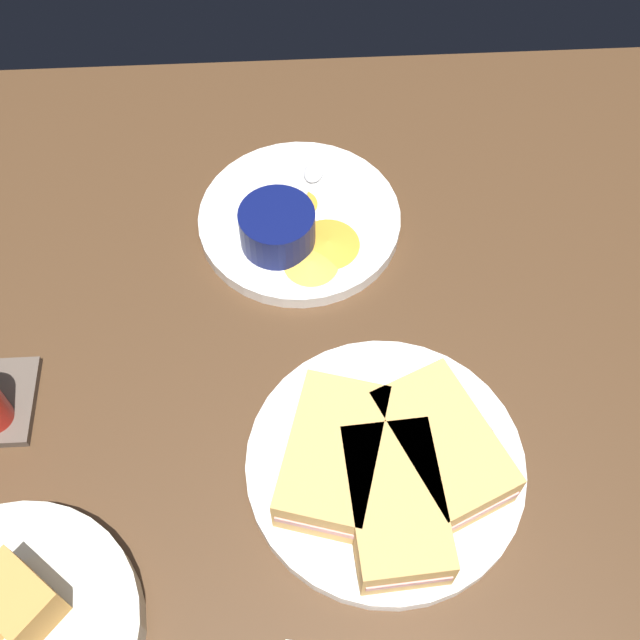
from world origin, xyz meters
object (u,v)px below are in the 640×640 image
object	(u,v)px
plate_sandwich_main	(385,465)
ramekin_dark_sauce	(453,456)
sandwich_half_far	(395,504)
sandwich_half_extra	(442,447)
bread_basket_rear	(7,632)
plate_chips_companion	(303,220)
spoon_by_dark_ramekin	(390,438)
ramekin_light_gravy	(277,227)
sandwich_half_near	(333,455)
spoon_by_gravy_ramekin	(311,181)

from	to	relation	value
plate_sandwich_main	ramekin_dark_sauce	world-z (taller)	ramekin_dark_sauce
plate_sandwich_main	ramekin_dark_sauce	size ratio (longest dim) A/B	3.41
sandwich_half_far	sandwich_half_extra	bearing A→B (deg)	-43.13
ramekin_dark_sauce	bread_basket_rear	size ratio (longest dim) A/B	0.35
plate_sandwich_main	bread_basket_rear	distance (cm)	33.97
sandwich_half_far	bread_basket_rear	xyz separation A→B (cm)	(-8.08, 31.58, -1.95)
sandwich_half_extra	plate_chips_companion	size ratio (longest dim) A/B	0.68
spoon_by_dark_ramekin	ramekin_light_gravy	distance (cm)	25.24
plate_chips_companion	bread_basket_rear	xyz separation A→B (cm)	(-41.52, 25.21, 1.25)
sandwich_half_extra	spoon_by_dark_ramekin	xyz separation A→B (cm)	(1.95, 4.16, -2.04)
plate_sandwich_main	spoon_by_dark_ramekin	xyz separation A→B (cm)	(2.11, -0.60, 1.16)
sandwich_half_near	sandwich_half_extra	xyz separation A→B (cm)	(0.31, -9.53, 0.00)
plate_sandwich_main	ramekin_light_gravy	bearing A→B (deg)	19.44
sandwich_half_extra	ramekin_dark_sauce	distance (cm)	1.21
sandwich_half_near	sandwich_half_extra	size ratio (longest dim) A/B	0.98
sandwich_half_extra	spoon_by_gravy_ramekin	bearing A→B (deg)	16.49
sandwich_half_far	plate_sandwich_main	bearing A→B (deg)	1.87
sandwich_half_near	bread_basket_rear	xyz separation A→B (cm)	(-12.69, 26.66, -1.95)
ramekin_dark_sauce	sandwich_half_near	bearing A→B (deg)	86.99
ramekin_dark_sauce	plate_chips_companion	world-z (taller)	ramekin_dark_sauce
sandwich_half_near	plate_chips_companion	bearing A→B (deg)	2.87
plate_sandwich_main	bread_basket_rear	size ratio (longest dim) A/B	1.19
sandwich_half_extra	ramekin_light_gravy	distance (cm)	28.72
spoon_by_dark_ramekin	bread_basket_rear	xyz separation A→B (cm)	(-14.95, 32.02, 0.09)
sandwich_half_far	ramekin_light_gravy	xyz separation A→B (cm)	(30.15, 9.11, -0.05)
spoon_by_dark_ramekin	sandwich_half_extra	bearing A→B (deg)	-115.11
plate_sandwich_main	plate_chips_companion	size ratio (longest dim) A/B	1.14
ramekin_light_gravy	bread_basket_rear	distance (cm)	44.38
spoon_by_dark_ramekin	ramekin_light_gravy	world-z (taller)	ramekin_light_gravy
sandwich_half_near	plate_chips_companion	world-z (taller)	sandwich_half_near
sandwich_half_near	sandwich_half_extra	world-z (taller)	same
sandwich_half_far	ramekin_dark_sauce	size ratio (longest dim) A/B	1.87
sandwich_half_far	ramekin_dark_sauce	bearing A→B (deg)	-53.27
sandwich_half_near	spoon_by_gravy_ramekin	size ratio (longest dim) A/B	1.48
plate_sandwich_main	plate_chips_companion	bearing A→B (deg)	12.22
sandwich_half_far	spoon_by_gravy_ramekin	world-z (taller)	sandwich_half_far
plate_chips_companion	ramekin_light_gravy	distance (cm)	5.32
sandwich_half_near	ramekin_dark_sauce	size ratio (longest dim) A/B	2.00
ramekin_light_gravy	spoon_by_gravy_ramekin	size ratio (longest dim) A/B	0.80
ramekin_dark_sauce	spoon_by_gravy_ramekin	world-z (taller)	ramekin_dark_sauce
spoon_by_gravy_ramekin	sandwich_half_far	bearing A→B (deg)	-172.23
sandwich_half_extra	bread_basket_rear	world-z (taller)	bread_basket_rear
ramekin_dark_sauce	spoon_by_dark_ramekin	bearing A→B (deg)	60.69
sandwich_half_near	ramekin_light_gravy	world-z (taller)	sandwich_half_near
sandwich_half_near	ramekin_light_gravy	size ratio (longest dim) A/B	1.85
ramekin_light_gravy	plate_sandwich_main	bearing A→B (deg)	-160.56
plate_sandwich_main	sandwich_half_extra	size ratio (longest dim) A/B	1.68
spoon_by_gravy_ramekin	sandwich_half_near	bearing A→B (deg)	-179.54
sandwich_half_far	plate_chips_companion	xyz separation A→B (cm)	(33.44, 6.37, -3.20)
spoon_by_gravy_ramekin	bread_basket_rear	world-z (taller)	bread_basket_rear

